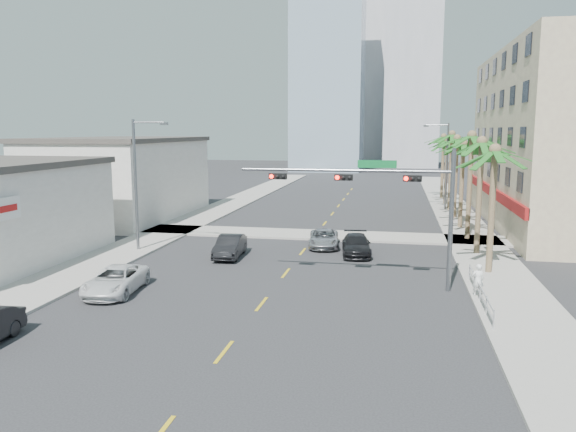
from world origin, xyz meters
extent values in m
plane|color=#262628|center=(0.00, 0.00, 0.00)|extent=(260.00, 260.00, 0.00)
cube|color=gray|center=(12.00, 20.00, 0.07)|extent=(4.00, 120.00, 0.15)
cube|color=gray|center=(-12.00, 20.00, 0.07)|extent=(4.00, 120.00, 0.15)
cube|color=gray|center=(0.00, 22.00, 0.07)|extent=(80.00, 4.00, 0.15)
cube|color=maroon|center=(14.40, 30.00, 3.00)|extent=(0.30, 28.00, 0.80)
cube|color=beige|center=(-19.50, 28.00, 3.60)|extent=(11.00, 18.00, 7.20)
cube|color=#99B2C6|center=(-8.00, 95.00, 24.00)|extent=(14.00, 14.00, 48.00)
cube|color=#ADADB2|center=(9.00, 110.00, 30.00)|extent=(12.00, 12.00, 60.00)
cube|color=#ADADB2|center=(-3.00, 125.00, 21.00)|extent=(16.00, 16.00, 42.00)
cylinder|color=slate|center=(9.00, 8.00, 3.60)|extent=(0.24, 0.24, 7.20)
cylinder|color=slate|center=(3.50, 8.00, 6.20)|extent=(11.00, 0.16, 0.16)
cube|color=#0C662D|center=(5.20, 8.00, 6.55)|extent=(2.00, 0.05, 0.40)
cube|color=black|center=(7.00, 7.85, 5.85)|extent=(0.95, 0.28, 0.32)
sphere|color=#FF0C05|center=(6.68, 7.69, 5.85)|extent=(0.22, 0.22, 0.22)
cube|color=black|center=(3.50, 7.85, 5.85)|extent=(0.95, 0.28, 0.32)
sphere|color=#FF0C05|center=(3.18, 7.69, 5.85)|extent=(0.22, 0.22, 0.22)
cube|color=black|center=(0.00, 7.85, 5.85)|extent=(0.95, 0.28, 0.32)
sphere|color=#FF0C05|center=(-0.32, 7.69, 5.85)|extent=(0.22, 0.22, 0.22)
cylinder|color=brown|center=(11.60, 12.00, 3.60)|extent=(0.36, 0.36, 7.20)
cylinder|color=brown|center=(11.60, 17.20, 3.78)|extent=(0.36, 0.36, 7.56)
cylinder|color=brown|center=(11.60, 22.40, 3.96)|extent=(0.36, 0.36, 7.92)
cylinder|color=brown|center=(11.60, 27.60, 3.60)|extent=(0.36, 0.36, 7.20)
cylinder|color=brown|center=(11.60, 32.80, 3.78)|extent=(0.36, 0.36, 7.56)
cylinder|color=brown|center=(11.60, 38.00, 3.96)|extent=(0.36, 0.36, 7.92)
cylinder|color=brown|center=(11.60, 43.20, 3.60)|extent=(0.36, 0.36, 7.20)
cylinder|color=brown|center=(11.60, 48.40, 3.78)|extent=(0.36, 0.36, 7.56)
cylinder|color=slate|center=(-11.20, 14.00, 4.50)|extent=(0.20, 0.20, 9.00)
cylinder|color=slate|center=(-10.10, 14.00, 8.80)|extent=(2.20, 0.12, 0.12)
cube|color=slate|center=(-9.00, 14.00, 8.70)|extent=(0.50, 0.25, 0.18)
cylinder|color=slate|center=(11.20, 38.00, 4.50)|extent=(0.20, 0.20, 9.00)
cylinder|color=slate|center=(10.10, 38.00, 8.80)|extent=(2.20, 0.12, 0.12)
cube|color=slate|center=(9.00, 38.00, 8.70)|extent=(0.50, 0.25, 0.18)
cylinder|color=silver|center=(10.30, 6.00, 0.55)|extent=(0.08, 8.00, 0.08)
cylinder|color=silver|center=(10.30, 6.00, 0.90)|extent=(0.08, 8.00, 0.08)
cylinder|color=silver|center=(10.30, 2.00, 0.50)|extent=(0.08, 0.08, 1.00)
cylinder|color=silver|center=(10.30, 4.00, 0.50)|extent=(0.08, 0.08, 1.00)
cylinder|color=silver|center=(10.30, 6.00, 0.50)|extent=(0.08, 0.08, 1.00)
cylinder|color=silver|center=(10.30, 8.00, 0.50)|extent=(0.08, 0.08, 1.00)
cylinder|color=silver|center=(10.30, 10.00, 0.50)|extent=(0.08, 0.08, 1.00)
imported|color=white|center=(-7.80, 4.41, 0.67)|extent=(2.70, 5.03, 1.34)
imported|color=black|center=(-4.44, 13.47, 0.72)|extent=(1.86, 4.46, 1.43)
imported|color=#A8A9AD|center=(1.22, 17.80, 0.62)|extent=(2.55, 4.68, 1.24)
imported|color=black|center=(3.68, 15.75, 0.67)|extent=(2.36, 4.78, 1.34)
imported|color=white|center=(10.30, 6.87, 0.96)|extent=(0.65, 0.49, 1.62)
camera|label=1|loc=(6.20, -21.31, 8.28)|focal=35.00mm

